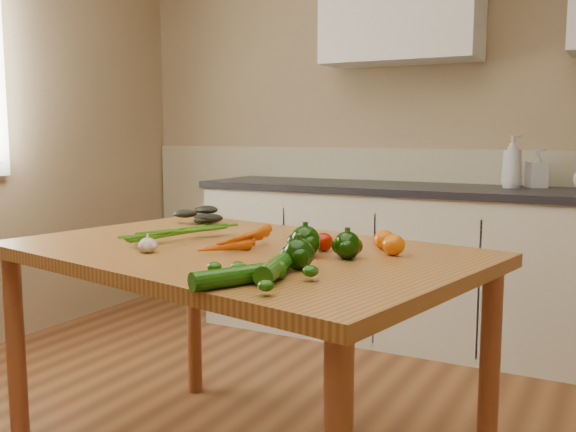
% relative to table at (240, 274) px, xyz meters
% --- Properties ---
extents(room, '(4.04, 5.04, 2.64)m').
position_rel_table_xyz_m(room, '(0.01, -0.25, 0.52)').
color(room, brown).
rests_on(room, ground).
extents(counter_run, '(2.84, 0.64, 1.14)m').
position_rel_table_xyz_m(counter_run, '(0.22, 1.77, -0.27)').
color(counter_run, beige).
rests_on(counter_run, ground).
extents(table, '(1.69, 1.26, 0.82)m').
position_rel_table_xyz_m(table, '(0.00, 0.00, 0.00)').
color(table, '#A56B2F').
rests_on(table, ground).
extents(soap_bottle_a, '(0.16, 0.16, 0.29)m').
position_rel_table_xyz_m(soap_bottle_a, '(0.57, 1.85, 0.31)').
color(soap_bottle_a, silver).
rests_on(soap_bottle_a, counter_run).
extents(soap_bottle_b, '(0.13, 0.13, 0.21)m').
position_rel_table_xyz_m(soap_bottle_b, '(0.68, 1.93, 0.28)').
color(soap_bottle_b, silver).
rests_on(soap_bottle_b, counter_run).
extents(carrot_bunch, '(0.32, 0.27, 0.08)m').
position_rel_table_xyz_m(carrot_bunch, '(-0.07, -0.01, 0.13)').
color(carrot_bunch, '#CF4F04').
rests_on(carrot_bunch, table).
extents(leafy_greens, '(0.22, 0.20, 0.11)m').
position_rel_table_xyz_m(leafy_greens, '(-0.44, 0.41, 0.15)').
color(leafy_greens, black).
rests_on(leafy_greens, table).
extents(garlic_bulb, '(0.06, 0.06, 0.05)m').
position_rel_table_xyz_m(garlic_bulb, '(-0.21, -0.21, 0.11)').
color(garlic_bulb, beige).
rests_on(garlic_bulb, table).
extents(pepper_a, '(0.09, 0.09, 0.09)m').
position_rel_table_xyz_m(pepper_a, '(0.26, -0.03, 0.14)').
color(pepper_a, black).
rests_on(pepper_a, table).
extents(pepper_b, '(0.08, 0.08, 0.08)m').
position_rel_table_xyz_m(pepper_b, '(0.39, -0.01, 0.13)').
color(pepper_b, black).
rests_on(pepper_b, table).
extents(pepper_c, '(0.09, 0.09, 0.09)m').
position_rel_table_xyz_m(pepper_c, '(0.33, -0.21, 0.13)').
color(pepper_c, black).
rests_on(pepper_c, table).
extents(tomato_a, '(0.06, 0.06, 0.06)m').
position_rel_table_xyz_m(tomato_a, '(0.27, 0.08, 0.12)').
color(tomato_a, '#941102').
rests_on(tomato_a, table).
extents(tomato_b, '(0.07, 0.07, 0.06)m').
position_rel_table_xyz_m(tomato_b, '(0.44, 0.19, 0.12)').
color(tomato_b, '#DC5C05').
rests_on(tomato_b, table).
extents(tomato_c, '(0.07, 0.07, 0.07)m').
position_rel_table_xyz_m(tomato_c, '(0.49, 0.11, 0.12)').
color(tomato_c, '#DC5C05').
rests_on(tomato_c, table).
extents(zucchini_a, '(0.10, 0.20, 0.05)m').
position_rel_table_xyz_m(zucchini_a, '(0.33, -0.35, 0.12)').
color(zucchini_a, '#114307').
rests_on(zucchini_a, table).
extents(zucchini_b, '(0.16, 0.25, 0.05)m').
position_rel_table_xyz_m(zucchini_b, '(0.28, -0.45, 0.12)').
color(zucchini_b, '#114307').
rests_on(zucchini_b, table).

